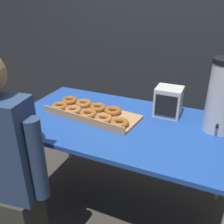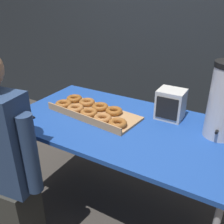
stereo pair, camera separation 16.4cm
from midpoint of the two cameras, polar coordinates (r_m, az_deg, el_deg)
The scene contains 8 objects.
ground_plane at distance 2.08m, azimuth -0.63°, elevation -20.27°, with size 12.00×12.00×0.00m, color #3D3833.
back_wall at distance 2.60m, azimuth 10.98°, elevation 20.32°, with size 6.00×0.11×2.53m.
folding_table at distance 1.66m, azimuth -0.74°, elevation -3.67°, with size 1.46×0.81×0.73m.
donut_box at distance 1.74m, azimuth -7.67°, elevation 0.03°, with size 0.67×0.35×0.05m.
coffee_urn at distance 1.56m, azimuth 21.32°, elevation 3.32°, with size 0.18×0.20×0.47m.
cell_phone at distance 1.73m, azimuth -22.84°, elevation -2.67°, with size 0.10×0.16×0.01m.
space_heater at distance 1.72m, azimuth 10.11°, elevation 2.29°, with size 0.17×0.16×0.20m.
person_seated at distance 1.54m, azimuth -26.35°, elevation -11.97°, with size 0.52×0.25×1.28m.
Camera 1 is at (0.53, -1.35, 1.51)m, focal length 40.00 mm.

